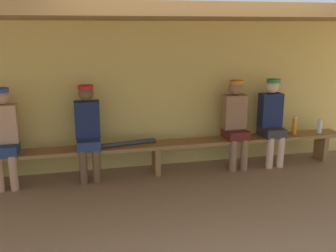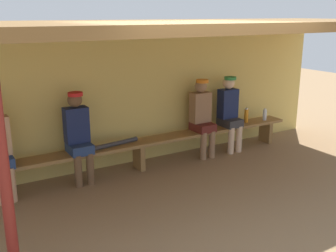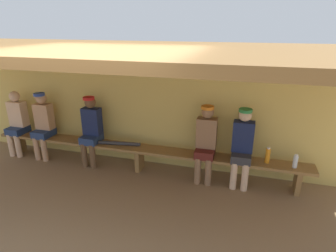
# 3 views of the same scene
# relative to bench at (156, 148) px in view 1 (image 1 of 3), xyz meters

# --- Properties ---
(ground_plane) EXTENTS (24.00, 24.00, 0.00)m
(ground_plane) POSITION_rel_bench_xyz_m (0.00, -1.55, -0.39)
(ground_plane) COLOR #8C6D4C
(back_wall) EXTENTS (8.00, 0.20, 2.20)m
(back_wall) POSITION_rel_bench_xyz_m (0.00, 0.45, 0.71)
(back_wall) COLOR #D8BC60
(back_wall) RESTS_ON ground
(dugout_roof) EXTENTS (8.00, 2.80, 0.12)m
(dugout_roof) POSITION_rel_bench_xyz_m (0.00, -0.85, 1.87)
(dugout_roof) COLOR brown
(dugout_roof) RESTS_ON back_wall
(bench) EXTENTS (6.00, 0.36, 0.46)m
(bench) POSITION_rel_bench_xyz_m (0.00, 0.00, 0.00)
(bench) COLOR olive
(bench) RESTS_ON ground
(player_shirtless_tan) EXTENTS (0.34, 0.42, 1.34)m
(player_shirtless_tan) POSITION_rel_bench_xyz_m (-0.97, 0.00, 0.36)
(player_shirtless_tan) COLOR navy
(player_shirtless_tan) RESTS_ON ground
(player_in_red) EXTENTS (0.34, 0.42, 1.34)m
(player_in_red) POSITION_rel_bench_xyz_m (-2.06, 0.00, 0.36)
(player_in_red) COLOR navy
(player_in_red) RESTS_ON ground
(player_middle) EXTENTS (0.34, 0.42, 1.34)m
(player_middle) POSITION_rel_bench_xyz_m (1.83, 0.00, 0.36)
(player_middle) COLOR #333338
(player_middle) RESTS_ON ground
(player_with_sunglasses) EXTENTS (0.34, 0.42, 1.34)m
(player_with_sunglasses) POSITION_rel_bench_xyz_m (1.23, 0.00, 0.36)
(player_with_sunglasses) COLOR #591E19
(player_with_sunglasses) RESTS_ON ground
(water_bottle_green) EXTENTS (0.08, 0.08, 0.27)m
(water_bottle_green) POSITION_rel_bench_xyz_m (2.24, 0.02, 0.20)
(water_bottle_green) COLOR orange
(water_bottle_green) RESTS_ON bench
(water_bottle_orange) EXTENTS (0.07, 0.07, 0.22)m
(water_bottle_orange) POSITION_rel_bench_xyz_m (2.66, -0.04, 0.18)
(water_bottle_orange) COLOR silver
(water_bottle_orange) RESTS_ON bench
(baseball_bat) EXTENTS (0.81, 0.19, 0.07)m
(baseball_bat) POSITION_rel_bench_xyz_m (-0.40, -0.00, 0.11)
(baseball_bat) COLOR #333338
(baseball_bat) RESTS_ON bench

